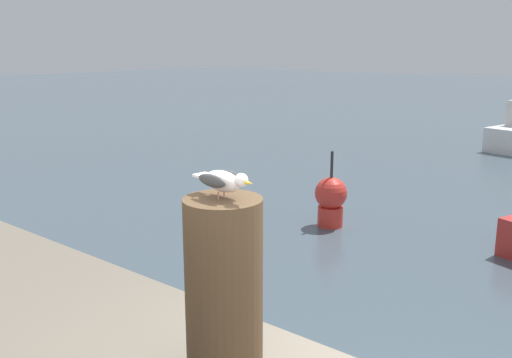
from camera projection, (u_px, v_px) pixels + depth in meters
The scene contains 3 objects.
mooring_post at pixel (224, 288), 2.78m from camera, with size 0.39×0.39×0.92m, color #4C3823.
seagull at pixel (223, 180), 2.65m from camera, with size 0.39×0.17×0.14m.
channel_buoy at pixel (331, 200), 9.75m from camera, with size 0.56×0.56×1.33m.
Camera 1 is at (0.84, -2.44, 3.05)m, focal length 39.56 mm.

